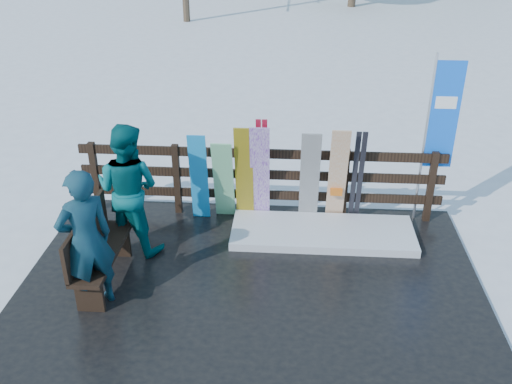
# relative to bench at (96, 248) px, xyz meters

# --- Properties ---
(ground) EXTENTS (700.00, 700.00, 0.00)m
(ground) POSITION_rel_bench_xyz_m (1.97, -0.29, -0.60)
(ground) COLOR white
(ground) RESTS_ON ground
(deck) EXTENTS (6.00, 5.00, 0.08)m
(deck) POSITION_rel_bench_xyz_m (1.97, -0.29, -0.56)
(deck) COLOR black
(deck) RESTS_ON ground
(fence) EXTENTS (5.60, 0.10, 1.15)m
(fence) POSITION_rel_bench_xyz_m (1.97, 1.91, 0.14)
(fence) COLOR black
(fence) RESTS_ON deck
(snow_patch) EXTENTS (2.69, 1.00, 0.12)m
(snow_patch) POSITION_rel_bench_xyz_m (2.95, 1.31, -0.46)
(snow_patch) COLOR white
(snow_patch) RESTS_ON deck
(bench) EXTENTS (0.41, 1.50, 0.97)m
(bench) POSITION_rel_bench_xyz_m (0.00, 0.00, 0.00)
(bench) COLOR black
(bench) RESTS_ON deck
(snowboard_0) EXTENTS (0.27, 0.21, 1.44)m
(snowboard_0) POSITION_rel_bench_xyz_m (1.06, 1.69, 0.21)
(snowboard_0) COLOR #188AD4
(snowboard_0) RESTS_ON deck
(snowboard_1) EXTENTS (0.30, 0.40, 1.36)m
(snowboard_1) POSITION_rel_bench_xyz_m (1.44, 1.69, 0.17)
(snowboard_1) COLOR silver
(snowboard_1) RESTS_ON deck
(snowboard_2) EXTENTS (0.27, 0.34, 1.60)m
(snowboard_2) POSITION_rel_bench_xyz_m (1.75, 1.69, 0.28)
(snowboard_2) COLOR yellow
(snowboard_2) RESTS_ON deck
(snowboard_3) EXTENTS (0.29, 0.37, 1.62)m
(snowboard_3) POSITION_rel_bench_xyz_m (1.99, 1.69, 0.29)
(snowboard_3) COLOR white
(snowboard_3) RESTS_ON deck
(snowboard_4) EXTENTS (0.29, 0.35, 1.54)m
(snowboard_4) POSITION_rel_bench_xyz_m (2.73, 1.69, 0.26)
(snowboard_4) COLOR black
(snowboard_4) RESTS_ON deck
(snowboard_5) EXTENTS (0.27, 0.42, 1.61)m
(snowboard_5) POSITION_rel_bench_xyz_m (3.14, 1.69, 0.29)
(snowboard_5) COLOR silver
(snowboard_5) RESTS_ON deck
(ski_pair_a) EXTENTS (0.16, 0.31, 1.70)m
(ski_pair_a) POSITION_rel_bench_xyz_m (2.01, 1.76, 0.34)
(ski_pair_a) COLOR maroon
(ski_pair_a) RESTS_ON deck
(ski_pair_b) EXTENTS (0.17, 0.25, 1.54)m
(ski_pair_b) POSITION_rel_bench_xyz_m (3.44, 1.76, 0.26)
(ski_pair_b) COLOR black
(ski_pair_b) RESTS_ON deck
(rental_flag) EXTENTS (0.45, 0.04, 2.60)m
(rental_flag) POSITION_rel_bench_xyz_m (4.56, 1.96, 1.09)
(rental_flag) COLOR silver
(rental_flag) RESTS_ON deck
(person_front) EXTENTS (0.79, 0.76, 1.83)m
(person_front) POSITION_rel_bench_xyz_m (0.07, -0.45, 0.40)
(person_front) COLOR #144B51
(person_front) RESTS_ON deck
(person_back) EXTENTS (1.06, 0.92, 1.88)m
(person_back) POSITION_rel_bench_xyz_m (0.23, 0.83, 0.43)
(person_back) COLOR #06585D
(person_back) RESTS_ON deck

